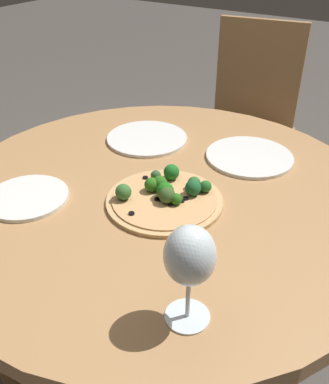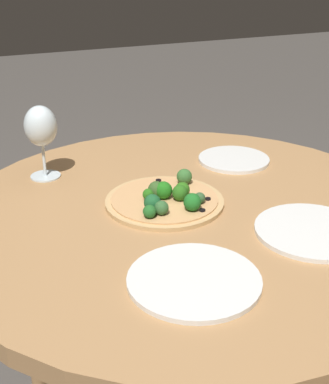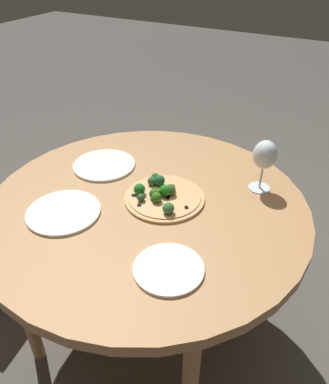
% 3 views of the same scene
% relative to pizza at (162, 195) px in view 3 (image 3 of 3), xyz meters
% --- Properties ---
extents(ground_plane, '(12.00, 12.00, 0.00)m').
position_rel_pizza_xyz_m(ground_plane, '(0.04, -0.04, -0.73)').
color(ground_plane, '#4C4742').
extents(dining_table, '(1.13, 1.13, 0.72)m').
position_rel_pizza_xyz_m(dining_table, '(0.04, -0.04, -0.08)').
color(dining_table, '#A87A4C').
rests_on(dining_table, ground_plane).
extents(pizza, '(0.28, 0.28, 0.06)m').
position_rel_pizza_xyz_m(pizza, '(0.00, 0.00, 0.00)').
color(pizza, tan).
rests_on(pizza, dining_table).
extents(wine_glass, '(0.08, 0.08, 0.19)m').
position_rel_pizza_xyz_m(wine_glass, '(-0.23, 0.28, 0.12)').
color(wine_glass, silver).
rests_on(wine_glass, dining_table).
extents(plate_near, '(0.20, 0.20, 0.01)m').
position_rel_pizza_xyz_m(plate_near, '(0.29, 0.18, -0.01)').
color(plate_near, silver).
rests_on(plate_near, dining_table).
extents(plate_far, '(0.25, 0.25, 0.01)m').
position_rel_pizza_xyz_m(plate_far, '(0.23, -0.25, -0.01)').
color(plate_far, silver).
rests_on(plate_far, dining_table).
extents(plate_side, '(0.25, 0.25, 0.01)m').
position_rel_pizza_xyz_m(plate_side, '(-0.08, -0.31, -0.01)').
color(plate_side, silver).
rests_on(plate_side, dining_table).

